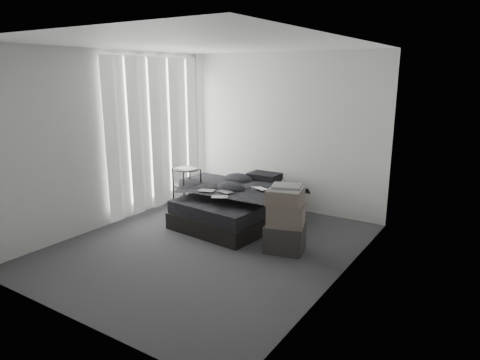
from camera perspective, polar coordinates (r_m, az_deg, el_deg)
The scene contains 25 objects.
floor at distance 5.83m, azimuth -4.31°, elevation -8.78°, with size 3.60×4.20×0.01m, color #343437.
ceiling at distance 5.39m, azimuth -4.84°, elevation 17.62°, with size 3.60×4.20×0.01m, color white.
wall_back at distance 7.23m, azimuth 5.63°, elevation 6.35°, with size 3.60×0.01×2.60m, color beige.
wall_front at distance 4.04m, azimuth -22.89°, elevation -0.81°, with size 3.60×0.01×2.60m, color beige.
wall_left at distance 6.70m, azimuth -16.96°, elevation 5.20°, with size 0.01×4.20×2.60m, color beige.
wall_right at distance 4.62m, azimuth 13.52°, elevation 1.66°, with size 0.01×4.20×2.60m, color beige.
window_left at distance 7.28m, azimuth -11.49°, elevation 6.59°, with size 0.02×2.00×2.30m, color white.
curtain_left at distance 7.26m, azimuth -11.18°, elevation 6.02°, with size 0.06×2.12×2.48m, color white.
bed at distance 6.67m, azimuth -0.26°, elevation -4.66°, with size 1.35×1.78×0.24m, color black.
mattress at distance 6.60m, azimuth -0.26°, elevation -2.88°, with size 1.30×1.73×0.19m, color black.
duvet at distance 6.51m, azimuth -0.50°, elevation -1.30°, with size 1.32×1.52×0.21m, color black.
pillow_lower at distance 7.12m, azimuth 2.95°, elevation -0.35°, with size 0.54×0.36×0.12m, color black.
pillow_upper at distance 7.04m, azimuth 3.28°, elevation 0.47°, with size 0.50×0.35×0.11m, color black.
laptop at distance 6.36m, azimuth 2.30°, elevation -0.62°, with size 0.29×0.18×0.02m, color silver.
comic_a at distance 6.31m, azimuth -4.50°, elevation -0.84°, with size 0.22×0.15×0.01m, color black.
comic_b at distance 6.23m, azimuth -1.94°, elevation -0.94°, with size 0.22×0.15×0.01m, color black.
comic_c at distance 5.97m, azimuth -2.73°, elevation -1.57°, with size 0.22×0.15×0.01m, color black.
side_stand at distance 6.95m, azimuth -7.06°, elevation -1.66°, with size 0.42×0.42×0.78m, color black.
papers at distance 6.84m, azimuth -7.19°, elevation 1.51°, with size 0.30×0.22×0.02m, color white.
floor_books at distance 7.44m, azimuth -6.12°, elevation -3.22°, with size 0.12×0.17×0.12m, color black.
box_lower at distance 5.63m, azimuth 5.99°, elevation -7.71°, with size 0.49×0.38×0.36m, color black.
box_mid at distance 5.51m, azimuth 6.15°, elevation -4.69°, with size 0.46×0.36×0.28m, color #584E45.
box_upper at distance 5.45m, azimuth 6.03°, elevation -2.30°, with size 0.44×0.35×0.19m, color #584E45.
art_book_white at distance 5.42m, azimuth 6.17°, elevation -1.16°, with size 0.37×0.30×0.04m, color silver.
art_book_snake at distance 5.40m, azimuth 6.26°, elevation -0.83°, with size 0.36×0.29×0.03m, color silver.
Camera 1 is at (3.27, -4.27, 2.26)m, focal length 32.00 mm.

